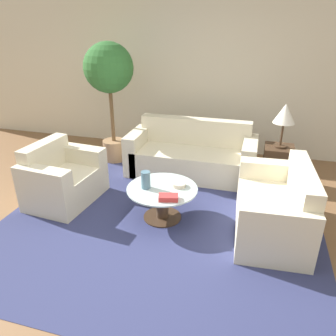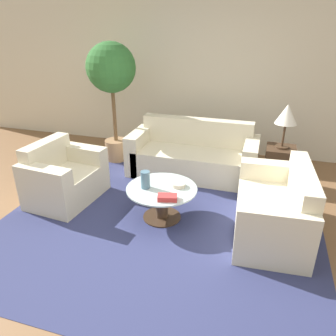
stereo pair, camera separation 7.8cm
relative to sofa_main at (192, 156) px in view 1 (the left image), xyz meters
name	(u,v)px [view 1 (the left image)]	position (x,y,z in m)	size (l,w,h in m)	color
ground_plane	(149,247)	(-0.05, -1.92, -0.27)	(14.00, 14.00, 0.00)	brown
wall_back	(204,76)	(-0.05, 1.10, 1.03)	(10.00, 0.06, 2.60)	beige
rug	(162,217)	(-0.07, -1.34, -0.27)	(3.67, 3.54, 0.01)	navy
sofa_main	(192,156)	(0.00, 0.00, 0.00)	(1.90, 0.77, 0.81)	beige
armchair	(62,180)	(-1.46, -1.27, 0.00)	(0.79, 1.02, 0.78)	beige
loveseat	(278,210)	(1.23, -1.27, 0.00)	(0.82, 1.36, 0.79)	beige
coffee_table	(162,199)	(-0.07, -1.34, -0.01)	(0.83, 0.83, 0.41)	#422D1E
side_table	(277,165)	(1.25, -0.01, 0.01)	(0.40, 0.40, 0.56)	#422D1E
table_lamp	(285,115)	(1.25, -0.01, 0.74)	(0.29, 0.29, 0.61)	#422D1E
potted_plant	(109,77)	(-1.36, 0.16, 1.11)	(0.76, 0.76, 1.90)	#93704C
vase	(146,180)	(-0.25, -1.40, 0.24)	(0.11, 0.11, 0.21)	slate
bowl	(179,185)	(0.11, -1.26, 0.15)	(0.16, 0.16, 0.05)	beige
book_stack	(168,198)	(0.08, -1.59, 0.16)	(0.23, 0.17, 0.06)	#BC3333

